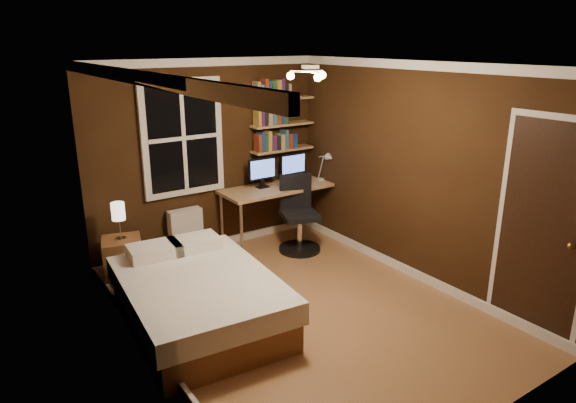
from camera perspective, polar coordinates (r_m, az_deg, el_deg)
floor at (r=5.51m, az=1.51°, el=-11.97°), size 4.20×4.20×0.00m
wall_back at (r=6.77m, az=-8.86°, el=4.86°), size 3.20×0.04×2.50m
wall_left at (r=4.32m, az=-15.88°, el=-2.93°), size 0.04×4.20×2.50m
wall_right at (r=6.06m, az=14.02°, el=3.04°), size 0.04×4.20×2.50m
ceiling at (r=4.80m, az=1.76°, el=15.01°), size 3.20×4.20×0.02m
window at (r=6.54m, az=-11.63°, el=6.95°), size 1.06×0.06×1.46m
door at (r=5.26m, az=26.32°, el=-3.06°), size 0.03×0.82×2.05m
door_knob at (r=5.11m, az=28.94°, el=-4.34°), size 0.06×0.06×0.06m
ceiling_fixture at (r=4.72m, az=2.48°, el=13.74°), size 0.44×0.44×0.18m
bookshelf_lower at (r=7.19m, az=-0.63°, el=5.80°), size 0.92×0.22×0.03m
books_row_lower at (r=7.16m, az=-0.64°, el=6.82°), size 0.60×0.16×0.23m
bookshelf_middle at (r=7.12m, az=-0.64°, el=8.56°), size 0.92×0.22×0.03m
books_row_middle at (r=7.10m, az=-0.65°, el=9.59°), size 0.48×0.16×0.23m
bookshelf_upper at (r=7.08m, az=-0.65°, el=11.36°), size 0.92×0.22×0.03m
books_row_upper at (r=7.06m, az=-0.66°, el=12.41°), size 0.54×0.16×0.23m
bed at (r=5.22m, az=-9.93°, el=-10.60°), size 1.52×2.00×0.64m
nightstand at (r=6.28m, az=-17.84°, el=-6.26°), size 0.53×0.53×0.54m
bedside_lamp at (r=6.11m, az=-18.26°, el=-2.08°), size 0.15×0.15×0.44m
radiator at (r=6.77m, az=-11.27°, el=-3.48°), size 0.43×0.15×0.65m
desk at (r=7.04m, az=-0.81°, el=1.27°), size 1.68×0.63×0.80m
monitor_left at (r=6.92m, az=-2.88°, el=3.20°), size 0.42×0.12×0.41m
monitor_right at (r=7.18m, az=0.55°, el=3.76°), size 0.42×0.12×0.41m
desk_lamp at (r=7.24m, az=4.07°, el=3.97°), size 0.14×0.32×0.44m
office_chair at (r=6.85m, az=1.19°, el=-2.32°), size 0.57×0.57×1.01m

